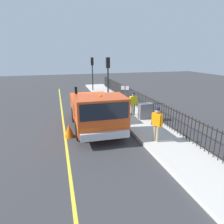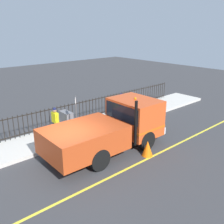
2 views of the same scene
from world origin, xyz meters
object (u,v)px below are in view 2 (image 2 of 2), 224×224
(utility_cabinet, at_px, (66,120))
(street_sign, at_px, (76,112))
(traffic_cone, at_px, (147,148))
(work_truck, at_px, (114,125))
(pedestrian_distant, at_px, (55,119))
(worker_standing, at_px, (121,104))

(utility_cabinet, relative_size, street_sign, 0.45)
(street_sign, bearing_deg, traffic_cone, -157.62)
(work_truck, relative_size, pedestrian_distant, 3.83)
(pedestrian_distant, bearing_deg, utility_cabinet, 117.70)
(worker_standing, height_order, utility_cabinet, worker_standing)
(work_truck, distance_m, utility_cabinet, 3.52)
(work_truck, height_order, street_sign, work_truck)
(traffic_cone, bearing_deg, work_truck, 22.33)
(work_truck, xyz_separation_m, utility_cabinet, (3.42, 0.64, -0.55))
(work_truck, height_order, pedestrian_distant, work_truck)
(worker_standing, xyz_separation_m, utility_cabinet, (1.00, 3.36, -0.55))
(work_truck, distance_m, traffic_cone, 1.93)
(work_truck, relative_size, traffic_cone, 8.18)
(work_truck, xyz_separation_m, street_sign, (2.04, 0.84, 0.36))
(work_truck, relative_size, street_sign, 2.70)
(work_truck, distance_m, pedestrian_distant, 3.34)
(traffic_cone, distance_m, street_sign, 4.11)
(utility_cabinet, distance_m, traffic_cone, 5.18)
(traffic_cone, bearing_deg, street_sign, 22.38)
(pedestrian_distant, relative_size, utility_cabinet, 1.56)
(work_truck, bearing_deg, street_sign, -156.66)
(worker_standing, relative_size, utility_cabinet, 1.69)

